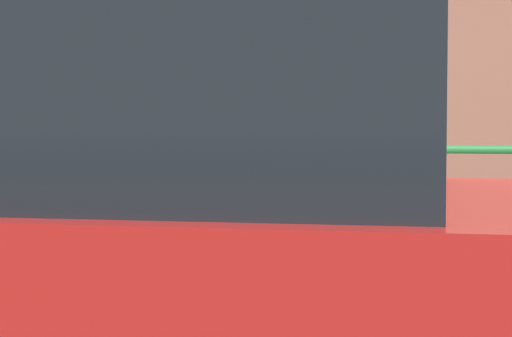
% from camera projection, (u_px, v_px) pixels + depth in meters
% --- Properties ---
extents(sidewalk_curb, '(36.00, 2.99, 0.13)m').
position_uv_depth(sidewalk_curb, '(302.00, 331.00, 5.38)').
color(sidewalk_curb, '#9E9B93').
rests_on(sidewalk_curb, ground).
extents(parking_meter, '(0.15, 0.16, 1.51)m').
position_uv_depth(parking_meter, '(223.00, 155.00, 4.27)').
color(parking_meter, slate).
rests_on(parking_meter, sidewalk_curb).
extents(pedestrian_at_meter, '(0.58, 0.61, 1.58)m').
position_uv_depth(pedestrian_at_meter, '(337.00, 189.00, 4.25)').
color(pedestrian_at_meter, slate).
rests_on(pedestrian_at_meter, sidewalk_curb).
extents(parked_sedan_red, '(4.64, 1.90, 1.76)m').
position_uv_depth(parked_sedan_red, '(78.00, 269.00, 2.72)').
color(parked_sedan_red, maroon).
rests_on(parked_sedan_red, ground).
extents(background_railing, '(24.06, 0.06, 1.06)m').
position_uv_depth(background_railing, '(329.00, 184.00, 6.52)').
color(background_railing, '#1E602D').
rests_on(background_railing, sidewalk_curb).
extents(backdrop_wall, '(32.00, 0.50, 3.18)m').
position_uv_depth(backdrop_wall, '(369.00, 102.00, 9.70)').
color(backdrop_wall, brown).
rests_on(backdrop_wall, ground).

